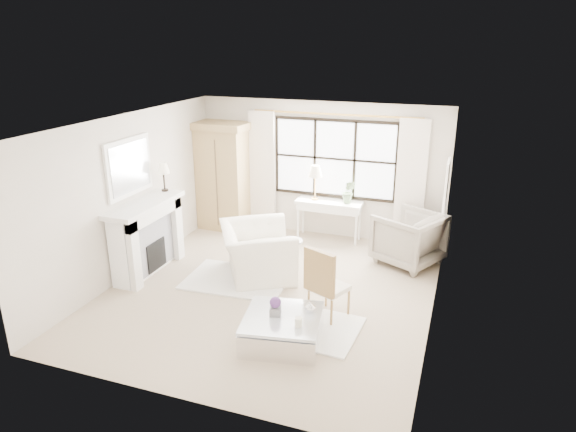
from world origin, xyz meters
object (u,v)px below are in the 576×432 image
armoire (223,176)px  club_armchair (257,252)px  console_table (329,220)px  coffee_table (282,329)px

armoire → club_armchair: size_ratio=1.69×
console_table → coffee_table: bearing=-83.4°
armoire → console_table: size_ratio=1.72×
armoire → club_armchair: armoire is taller
armoire → club_armchair: bearing=-47.6°
armoire → club_armchair: (1.55, -1.90, -0.71)m
club_armchair → coffee_table: club_armchair is taller
club_armchair → coffee_table: 2.10m
console_table → coffee_table: size_ratio=1.13×
console_table → club_armchair: bearing=-108.8°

